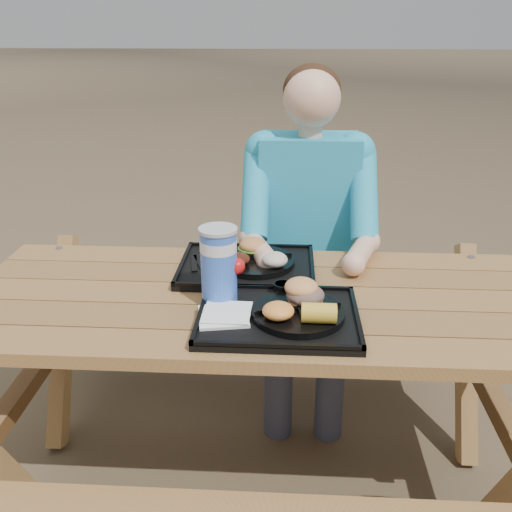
{
  "coord_description": "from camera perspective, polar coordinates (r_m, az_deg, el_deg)",
  "views": [
    {
      "loc": [
        0.09,
        -1.57,
        1.54
      ],
      "look_at": [
        0.0,
        0.0,
        0.88
      ],
      "focal_mm": 40.0,
      "sensor_mm": 36.0,
      "label": 1
    }
  ],
  "objects": [
    {
      "name": "ground",
      "position": [
        2.21,
        -0.0,
        -21.58
      ],
      "size": [
        60.0,
        60.0,
        0.0
      ],
      "primitive_type": "plane",
      "color": "#999999",
      "rests_on": "ground"
    },
    {
      "name": "picnic_table",
      "position": [
        1.96,
        -0.0,
        -13.73
      ],
      "size": [
        1.8,
        1.49,
        0.75
      ],
      "primitive_type": null,
      "color": "#999999",
      "rests_on": "ground"
    },
    {
      "name": "tray_near",
      "position": [
        1.61,
        2.24,
        -6.21
      ],
      "size": [
        0.45,
        0.35,
        0.02
      ],
      "primitive_type": "cube",
      "color": "black",
      "rests_on": "picnic_table"
    },
    {
      "name": "tray_far",
      "position": [
        1.92,
        -0.9,
        -1.19
      ],
      "size": [
        0.45,
        0.35,
        0.02
      ],
      "primitive_type": "cube",
      "color": "black",
      "rests_on": "picnic_table"
    },
    {
      "name": "plate_near",
      "position": [
        1.6,
        4.23,
        -5.71
      ],
      "size": [
        0.26,
        0.26,
        0.02
      ],
      "primitive_type": "cylinder",
      "color": "black",
      "rests_on": "tray_near"
    },
    {
      "name": "plate_far",
      "position": [
        1.92,
        0.0,
        -0.55
      ],
      "size": [
        0.26,
        0.26,
        0.02
      ],
      "primitive_type": "cylinder",
      "color": "black",
      "rests_on": "tray_far"
    },
    {
      "name": "napkin_stack",
      "position": [
        1.59,
        -3.3,
        -5.92
      ],
      "size": [
        0.16,
        0.16,
        0.02
      ],
      "primitive_type": "cube",
      "rotation": [
        0.0,
        0.0,
        0.18
      ],
      "color": "white",
      "rests_on": "tray_near"
    },
    {
      "name": "soda_cup",
      "position": [
        1.66,
        -3.73,
        -0.98
      ],
      "size": [
        0.11,
        0.11,
        0.21
      ],
      "primitive_type": "cylinder",
      "color": "blue",
      "rests_on": "tray_near"
    },
    {
      "name": "condiment_bbq",
      "position": [
        1.72,
        2.66,
        -3.26
      ],
      "size": [
        0.06,
        0.06,
        0.03
      ],
      "primitive_type": "cylinder",
      "color": "#320705",
      "rests_on": "tray_near"
    },
    {
      "name": "condiment_mustard",
      "position": [
        1.72,
        4.16,
        -3.33
      ],
      "size": [
        0.05,
        0.05,
        0.03
      ],
      "primitive_type": "cylinder",
      "color": "yellow",
      "rests_on": "tray_near"
    },
    {
      "name": "sandwich",
      "position": [
        1.62,
        4.99,
        -2.91
      ],
      "size": [
        0.1,
        0.1,
        0.11
      ],
      "primitive_type": null,
      "color": "#F19B55",
      "rests_on": "plate_near"
    },
    {
      "name": "mac_cheese",
      "position": [
        1.54,
        2.24,
        -5.5
      ],
      "size": [
        0.09,
        0.09,
        0.04
      ],
      "primitive_type": "ellipsoid",
      "color": "#FFA243",
      "rests_on": "plate_near"
    },
    {
      "name": "corn_cob",
      "position": [
        1.53,
        6.31,
        -5.69
      ],
      "size": [
        0.09,
        0.09,
        0.05
      ],
      "primitive_type": null,
      "rotation": [
        0.0,
        0.0,
        -0.01
      ],
      "color": "yellow",
      "rests_on": "plate_near"
    },
    {
      "name": "cutlery_far",
      "position": [
        1.95,
        -5.6,
        -0.62
      ],
      "size": [
        0.07,
        0.14,
        0.01
      ],
      "primitive_type": "cube",
      "rotation": [
        0.0,
        0.0,
        0.35
      ],
      "color": "black",
      "rests_on": "tray_far"
    },
    {
      "name": "burger",
      "position": [
        1.95,
        -0.32,
        1.42
      ],
      "size": [
        0.1,
        0.1,
        0.09
      ],
      "primitive_type": null,
      "color": "#D2864A",
      "rests_on": "plate_far"
    },
    {
      "name": "baked_beans",
      "position": [
        1.87,
        -1.89,
        -0.31
      ],
      "size": [
        0.08,
        0.08,
        0.04
      ],
      "primitive_type": "ellipsoid",
      "color": "#481A0E",
      "rests_on": "plate_far"
    },
    {
      "name": "potato_salad",
      "position": [
        1.85,
        1.88,
        -0.36
      ],
      "size": [
        0.09,
        0.09,
        0.05
      ],
      "primitive_type": "ellipsoid",
      "color": "beige",
      "rests_on": "plate_far"
    },
    {
      "name": "diner",
      "position": [
        2.33,
        5.02,
        -0.09
      ],
      "size": [
        0.48,
        0.84,
        1.28
      ],
      "primitive_type": null,
      "color": "#1AB0BC",
      "rests_on": "ground"
    }
  ]
}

